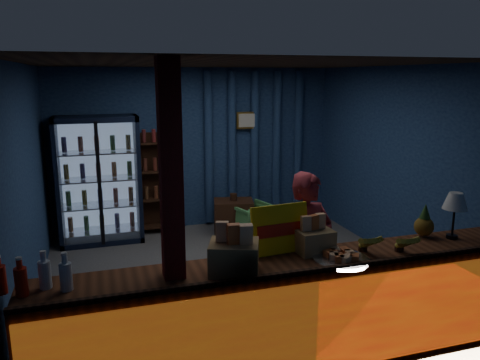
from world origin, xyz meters
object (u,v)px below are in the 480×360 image
at_px(shopkeeper, 307,252).
at_px(green_chair, 252,220).
at_px(pastry_tray, 341,258).
at_px(table_lamp, 455,203).

distance_m(shopkeeper, green_chair, 2.78).
distance_m(pastry_tray, table_lamp, 1.34).
bearing_deg(shopkeeper, pastry_tray, -104.67).
bearing_deg(green_chair, pastry_tray, 66.33).
height_order(green_chair, pastry_tray, pastry_tray).
xyz_separation_m(shopkeeper, table_lamp, (1.28, -0.47, 0.51)).
bearing_deg(shopkeeper, green_chair, 68.73).
relative_size(shopkeeper, table_lamp, 3.51).
xyz_separation_m(green_chair, pastry_tray, (-0.36, -3.36, 0.71)).
distance_m(shopkeeper, table_lamp, 1.46).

